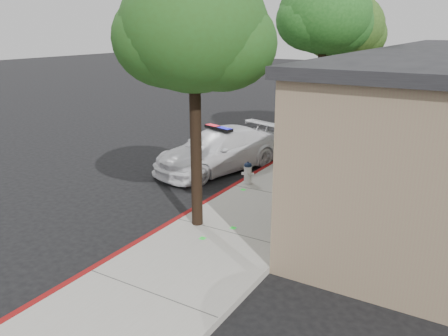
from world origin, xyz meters
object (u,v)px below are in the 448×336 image
fire_hydrant (248,173)px  street_tree_near (194,35)px  street_tree_mid (325,18)px  police_car (219,150)px  street_tree_far (344,30)px

fire_hydrant → street_tree_near: street_tree_near is taller
street_tree_near → street_tree_mid: size_ratio=0.91×
street_tree_mid → street_tree_near: bearing=-89.9°
police_car → fire_hydrant: (1.79, -1.16, -0.23)m
street_tree_far → fire_hydrant: bearing=-96.0°
street_tree_mid → street_tree_far: size_ratio=1.09×
police_car → street_tree_far: (2.52, 5.71, 4.05)m
street_tree_far → police_car: bearing=-113.8°
street_tree_near → police_car: bearing=115.3°
police_car → street_tree_near: street_tree_near is taller
street_tree_near → street_tree_far: bearing=88.0°
police_car → fire_hydrant: 2.15m
fire_hydrant → street_tree_far: 8.13m
police_car → street_tree_mid: 6.56m
police_car → street_tree_near: size_ratio=0.88×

